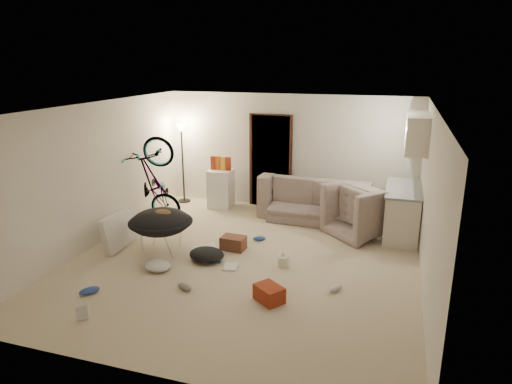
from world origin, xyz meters
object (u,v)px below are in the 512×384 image
(kitchen_counter, at_px, (402,212))
(armchair, at_px, (366,215))
(juicer, at_px, (283,260))
(floor_lamp, at_px, (182,146))
(bicycle, at_px, (156,200))
(tv_box, at_px, (120,230))
(sofa, at_px, (316,202))
(drink_case_a, at_px, (233,243))
(saucer_chair, at_px, (161,227))
(mini_fridge, at_px, (221,188))
(drink_case_b, at_px, (269,294))

(kitchen_counter, height_order, armchair, kitchen_counter)
(armchair, bearing_deg, juicer, 101.91)
(floor_lamp, bearing_deg, armchair, -10.54)
(bicycle, xyz_separation_m, tv_box, (0.00, -1.29, -0.17))
(kitchen_counter, relative_size, bicycle, 0.82)
(sofa, bearing_deg, floor_lamp, -0.66)
(armchair, height_order, drink_case_a, armchair)
(kitchen_counter, height_order, saucer_chair, kitchen_counter)
(bicycle, bearing_deg, juicer, -119.65)
(mini_fridge, height_order, drink_case_a, mini_fridge)
(kitchen_counter, distance_m, armchair, 0.65)
(kitchen_counter, relative_size, juicer, 5.93)
(sofa, height_order, drink_case_b, sofa)
(mini_fridge, bearing_deg, floor_lamp, 171.45)
(saucer_chair, xyz_separation_m, drink_case_b, (2.20, -1.03, -0.34))
(bicycle, distance_m, drink_case_a, 2.15)
(tv_box, bearing_deg, saucer_chair, -3.66)
(floor_lamp, height_order, tv_box, floor_lamp)
(floor_lamp, xyz_separation_m, bicycle, (0.10, -1.46, -0.83))
(tv_box, relative_size, drink_case_a, 2.29)
(drink_case_a, height_order, drink_case_b, drink_case_a)
(tv_box, xyz_separation_m, drink_case_a, (1.96, 0.47, -0.19))
(sofa, bearing_deg, drink_case_b, 93.36)
(juicer, bearing_deg, drink_case_a, 158.35)
(bicycle, distance_m, tv_box, 1.30)
(kitchen_counter, height_order, drink_case_b, kitchen_counter)
(kitchen_counter, height_order, juicer, kitchen_counter)
(armchair, height_order, saucer_chair, saucer_chair)
(floor_lamp, relative_size, juicer, 7.16)
(armchair, distance_m, drink_case_a, 2.62)
(drink_case_b, bearing_deg, kitchen_counter, 98.71)
(mini_fridge, bearing_deg, juicer, -53.52)
(tv_box, distance_m, drink_case_b, 3.22)
(saucer_chair, bearing_deg, kitchen_counter, 28.56)
(mini_fridge, distance_m, tv_box, 2.79)
(armchair, bearing_deg, floor_lamp, 32.55)
(drink_case_a, bearing_deg, saucer_chair, -153.25)
(tv_box, bearing_deg, mini_fridge, 69.67)
(kitchen_counter, distance_m, drink_case_a, 3.23)
(sofa, distance_m, drink_case_b, 3.61)
(tv_box, bearing_deg, bicycle, 87.76)
(tv_box, distance_m, juicer, 2.96)
(floor_lamp, distance_m, bicycle, 1.68)
(sofa, distance_m, drink_case_a, 2.34)
(saucer_chair, relative_size, juicer, 4.28)
(sofa, relative_size, tv_box, 2.43)
(kitchen_counter, distance_m, saucer_chair, 4.43)
(tv_box, bearing_deg, armchair, 23.39)
(floor_lamp, xyz_separation_m, armchair, (4.20, -0.78, -0.96))
(floor_lamp, xyz_separation_m, tv_box, (0.10, -2.75, -1.00))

